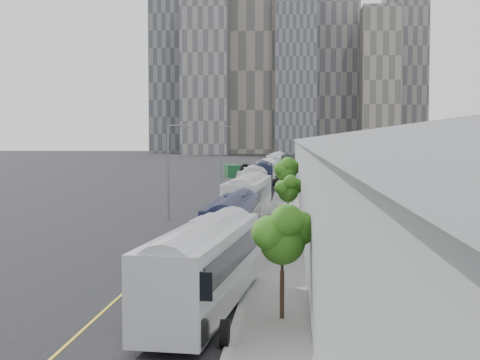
# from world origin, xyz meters

# --- Properties ---
(sidewalk) EXTENTS (10.00, 170.00, 0.12)m
(sidewalk) POSITION_xyz_m (9.00, 55.00, 0.06)
(sidewalk) COLOR gray
(sidewalk) RESTS_ON ground
(lane_line) EXTENTS (0.12, 160.00, 0.02)m
(lane_line) POSITION_xyz_m (-1.50, 55.00, 0.01)
(lane_line) COLOR gold
(lane_line) RESTS_ON ground
(depot) EXTENTS (12.45, 160.40, 7.20)m
(depot) POSITION_xyz_m (12.99, 55.00, 3.51)
(depot) COLOR gray
(depot) RESTS_ON ground
(skyline) EXTENTS (145.00, 64.00, 120.00)m
(skyline) POSITION_xyz_m (-2.90, 324.16, 50.85)
(skyline) COLOR slate
(skyline) RESTS_ON ground
(bus_0) EXTENTS (3.76, 12.90, 3.72)m
(bus_0) POSITION_xyz_m (2.72, 6.70, 1.57)
(bus_0) COLOR #A5A6AF
(bus_0) RESTS_ON ground
(bus_1) EXTENTS (2.78, 12.46, 3.63)m
(bus_1) POSITION_xyz_m (2.71, 20.60, 1.53)
(bus_1) COLOR black
(bus_1) RESTS_ON ground
(bus_2) EXTENTS (3.44, 14.05, 4.08)m
(bus_2) POSITION_xyz_m (2.62, 35.75, 1.72)
(bus_2) COLOR #B5B5B7
(bus_2) RESTS_ON ground
(bus_3) EXTENTS (3.63, 13.59, 3.93)m
(bus_3) POSITION_xyz_m (1.99, 47.64, 1.66)
(bus_3) COLOR slate
(bus_3) RESTS_ON ground
(bus_4) EXTENTS (3.65, 12.86, 3.71)m
(bus_4) POSITION_xyz_m (1.62, 63.15, 1.56)
(bus_4) COLOR #91939A
(bus_4) RESTS_ON ground
(bus_5) EXTENTS (3.20, 13.46, 3.91)m
(bus_5) POSITION_xyz_m (2.06, 76.87, 1.65)
(bus_5) COLOR black
(bus_5) RESTS_ON ground
(bus_6) EXTENTS (3.00, 13.54, 3.95)m
(bus_6) POSITION_xyz_m (2.16, 88.42, 1.67)
(bus_6) COLOR white
(bus_6) RESTS_ON ground
(bus_7) EXTENTS (2.87, 12.87, 3.76)m
(bus_7) POSITION_xyz_m (2.71, 104.08, 1.59)
(bus_7) COLOR gray
(bus_7) RESTS_ON ground
(bus_8) EXTENTS (3.19, 14.07, 4.09)m
(bus_8) POSITION_xyz_m (2.38, 118.69, 1.73)
(bus_8) COLOR #B0B4BA
(bus_8) RESTS_ON ground
(bus_9) EXTENTS (2.93, 12.48, 3.63)m
(bus_9) POSITION_xyz_m (2.00, 130.25, 1.53)
(bus_9) COLOR #171A34
(bus_9) RESTS_ON ground
(bus_10) EXTENTS (3.45, 13.92, 4.04)m
(bus_10) POSITION_xyz_m (2.67, 146.59, 1.70)
(bus_10) COLOR silver
(bus_10) RESTS_ON ground
(tree_0) EXTENTS (1.80, 1.80, 4.31)m
(tree_0) POSITION_xyz_m (5.90, 5.61, 3.38)
(tree_0) COLOR black
(tree_0) RESTS_ON ground
(tree_1) EXTENTS (1.68, 1.68, 3.84)m
(tree_1) POSITION_xyz_m (5.96, 35.27, 2.97)
(tree_1) COLOR black
(tree_1) RESTS_ON ground
(tree_2) EXTENTS (2.38, 2.38, 4.97)m
(tree_2) POSITION_xyz_m (5.61, 56.12, 3.76)
(tree_2) COLOR black
(tree_2) RESTS_ON ground
(tree_3) EXTENTS (1.20, 1.20, 3.49)m
(tree_3) POSITION_xyz_m (6.20, 78.15, 2.82)
(tree_3) COLOR black
(tree_3) RESTS_ON ground
(street_lamp_near) EXTENTS (2.04, 0.22, 8.44)m
(street_lamp_near) POSITION_xyz_m (-4.49, 38.20, 4.90)
(street_lamp_near) COLOR #59595E
(street_lamp_near) RESTS_ON ground
(street_lamp_far) EXTENTS (2.04, 0.22, 9.34)m
(street_lamp_far) POSITION_xyz_m (-5.02, 87.63, 5.36)
(street_lamp_far) COLOR #59595E
(street_lamp_far) RESTS_ON ground
(shipping_container) EXTENTS (3.70, 6.56, 2.30)m
(shipping_container) POSITION_xyz_m (-5.20, 107.08, 1.15)
(shipping_container) COLOR #123A1E
(shipping_container) RESTS_ON ground
(suv) EXTENTS (3.65, 6.67, 1.77)m
(suv) POSITION_xyz_m (-3.92, 127.56, 0.89)
(suv) COLOR black
(suv) RESTS_ON ground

